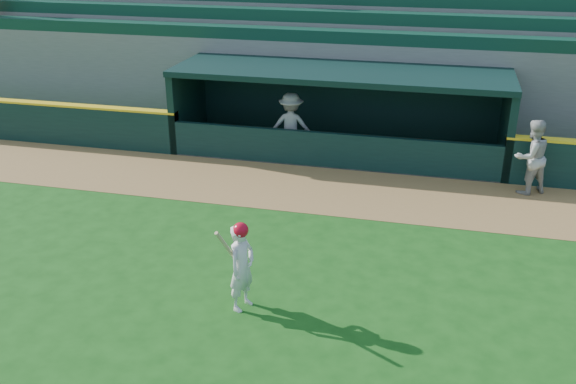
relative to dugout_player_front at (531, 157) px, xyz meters
name	(u,v)px	position (x,y,z in m)	size (l,w,h in m)	color
ground	(267,289)	(-5.09, -5.96, -0.94)	(120.00, 120.00, 0.00)	#144812
warning_track	(319,189)	(-5.09, -1.06, -0.94)	(40.00, 3.00, 0.01)	olive
dugout_player_front	(531,157)	(0.00, 0.00, 0.00)	(0.92, 0.71, 1.89)	#A8A8A3
dugout_player_inside	(291,126)	(-6.34, 1.07, 0.00)	(1.22, 0.70, 1.89)	gray
dugout	(341,105)	(-5.09, 2.05, 0.41)	(9.40, 2.80, 2.46)	slate
stands	(363,42)	(-5.10, 6.62, 1.45)	(34.50, 6.25, 7.47)	slate
batter_at_plate	(242,266)	(-5.35, -6.62, -0.11)	(0.59, 0.80, 1.67)	silver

